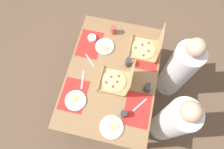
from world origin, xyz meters
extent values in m
plane|color=brown|center=(0.00, 0.00, 0.00)|extent=(6.00, 6.00, 0.00)
cylinder|color=#3F3328|center=(-0.63, -0.42, 0.36)|extent=(0.07, 0.07, 0.72)
cylinder|color=#3F3328|center=(0.63, -0.42, 0.36)|extent=(0.07, 0.07, 0.72)
cylinder|color=#3F3328|center=(-0.63, 0.42, 0.36)|extent=(0.07, 0.07, 0.72)
cylinder|color=#3F3328|center=(0.63, 0.42, 0.36)|extent=(0.07, 0.07, 0.72)
cube|color=#936D47|center=(0.00, 0.00, 0.74)|extent=(1.38, 0.97, 0.03)
cube|color=red|center=(-0.31, -0.33, 0.75)|extent=(0.36, 0.26, 0.00)
cube|color=red|center=(0.31, -0.33, 0.75)|extent=(0.36, 0.26, 0.00)
cube|color=red|center=(-0.31, 0.33, 0.75)|extent=(0.36, 0.26, 0.00)
cube|color=red|center=(0.31, 0.33, 0.75)|extent=(0.36, 0.26, 0.00)
cube|color=tan|center=(0.07, 0.04, 0.76)|extent=(0.29, 0.29, 0.01)
cube|color=tan|center=(-0.07, 0.04, 0.77)|extent=(0.01, 0.29, 0.03)
cube|color=tan|center=(0.22, 0.04, 0.77)|extent=(0.01, 0.29, 0.03)
cube|color=tan|center=(0.07, -0.11, 0.77)|extent=(0.29, 0.01, 0.03)
cube|color=tan|center=(0.07, 0.18, 0.77)|extent=(0.29, 0.01, 0.03)
cylinder|color=#E0B76B|center=(0.07, 0.04, 0.77)|extent=(0.26, 0.26, 0.01)
cylinder|color=#EFD67F|center=(0.07, 0.04, 0.77)|extent=(0.23, 0.23, 0.00)
cylinder|color=red|center=(0.14, 0.04, 0.78)|extent=(0.03, 0.03, 0.00)
cylinder|color=red|center=(0.08, 0.07, 0.78)|extent=(0.03, 0.03, 0.00)
cylinder|color=red|center=(0.01, 0.08, 0.78)|extent=(0.03, 0.03, 0.00)
cylinder|color=red|center=(0.04, 0.00, 0.78)|extent=(0.03, 0.03, 0.00)
cylinder|color=red|center=(0.11, -0.04, 0.78)|extent=(0.03, 0.03, 0.00)
cube|color=tan|center=(0.07, 0.20, 0.94)|extent=(0.29, 0.03, 0.29)
cube|color=tan|center=(-0.38, 0.28, 0.76)|extent=(0.31, 0.31, 0.01)
cube|color=tan|center=(-0.53, 0.28, 0.77)|extent=(0.01, 0.31, 0.03)
cube|color=tan|center=(-0.23, 0.28, 0.77)|extent=(0.01, 0.31, 0.03)
cube|color=tan|center=(-0.38, 0.13, 0.77)|extent=(0.31, 0.01, 0.03)
cube|color=tan|center=(-0.38, 0.43, 0.77)|extent=(0.31, 0.01, 0.03)
cylinder|color=#E0B76B|center=(-0.38, 0.28, 0.77)|extent=(0.27, 0.27, 0.01)
cylinder|color=#EFD67F|center=(-0.38, 0.28, 0.77)|extent=(0.24, 0.24, 0.00)
cylinder|color=red|center=(-0.29, 0.29, 0.78)|extent=(0.03, 0.03, 0.00)
cylinder|color=red|center=(-0.36, 0.34, 0.78)|extent=(0.03, 0.03, 0.00)
cylinder|color=red|center=(-0.46, 0.33, 0.78)|extent=(0.03, 0.03, 0.00)
cylinder|color=red|center=(-0.42, 0.26, 0.78)|extent=(0.03, 0.03, 0.00)
cylinder|color=red|center=(-0.37, 0.19, 0.78)|extent=(0.03, 0.03, 0.00)
cube|color=tan|center=(-0.38, 0.43, 0.94)|extent=(0.31, 0.01, 0.31)
cylinder|color=white|center=(0.36, -0.30, 0.76)|extent=(0.21, 0.21, 0.01)
cylinder|color=white|center=(0.36, -0.30, 0.77)|extent=(0.22, 0.22, 0.01)
cylinder|color=#E0B76B|center=(0.35, -0.32, 0.77)|extent=(0.09, 0.09, 0.01)
cylinder|color=#EFD67F|center=(0.35, -0.32, 0.78)|extent=(0.07, 0.07, 0.00)
cylinder|color=white|center=(0.54, 0.12, 0.76)|extent=(0.22, 0.22, 0.01)
cylinder|color=white|center=(0.54, 0.12, 0.77)|extent=(0.23, 0.23, 0.01)
cylinder|color=#E0B76B|center=(0.53, 0.14, 0.77)|extent=(0.09, 0.09, 0.01)
cylinder|color=#EFD67F|center=(0.53, 0.14, 0.78)|extent=(0.08, 0.08, 0.00)
cylinder|color=white|center=(-0.31, -0.16, 0.76)|extent=(0.21, 0.21, 0.01)
cylinder|color=white|center=(-0.31, -0.16, 0.77)|extent=(0.21, 0.21, 0.01)
cylinder|color=#E0B76B|center=(-0.29, -0.15, 0.77)|extent=(0.09, 0.09, 0.01)
cylinder|color=#EFD67F|center=(-0.29, -0.15, 0.78)|extent=(0.07, 0.07, 0.00)
cylinder|color=#BF4742|center=(-0.52, -0.10, 0.81)|extent=(0.07, 0.07, 0.11)
cylinder|color=#333338|center=(0.40, 0.21, 0.80)|extent=(0.06, 0.06, 0.09)
cylinder|color=#333338|center=(0.08, 0.39, 0.81)|extent=(0.08, 0.08, 0.11)
cylinder|color=#333338|center=(-0.15, 0.14, 0.81)|extent=(0.07, 0.07, 0.10)
cylinder|color=white|center=(-0.38, -0.32, 0.77)|extent=(0.10, 0.10, 0.04)
cube|color=#B7B7BC|center=(-0.11, -0.28, 0.76)|extent=(0.14, 0.15, 0.00)
cube|color=#B7B7BC|center=(0.13, -0.29, 0.76)|extent=(0.21, 0.05, 0.00)
cube|color=#B7B7BC|center=(0.26, 0.35, 0.76)|extent=(0.16, 0.13, 0.00)
cylinder|color=white|center=(-0.31, 0.74, 0.50)|extent=(0.32, 0.32, 1.00)
sphere|color=#D1A889|center=(-0.31, 0.74, 1.10)|extent=(0.19, 0.19, 0.19)
cylinder|color=white|center=(0.31, 0.74, 0.50)|extent=(0.32, 0.32, 1.00)
sphere|color=#D1A889|center=(0.31, 0.74, 1.10)|extent=(0.19, 0.19, 0.19)
camera|label=1|loc=(0.78, 0.18, 2.75)|focal=31.95mm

